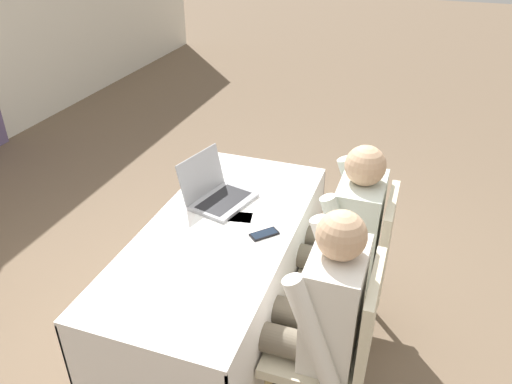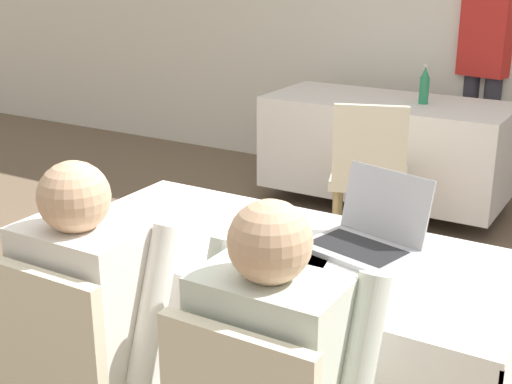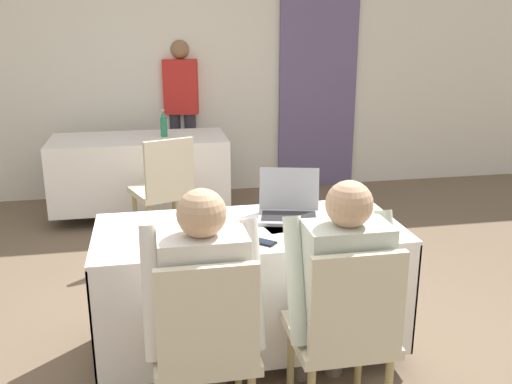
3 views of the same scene
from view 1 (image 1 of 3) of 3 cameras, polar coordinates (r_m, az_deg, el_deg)
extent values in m
plane|color=brown|center=(2.99, -3.64, -16.04)|extent=(24.00, 24.00, 0.00)
cube|color=white|center=(2.51, -4.19, -4.39)|extent=(1.60, 0.73, 0.02)
cube|color=white|center=(2.61, 3.51, -11.58)|extent=(1.60, 0.01, 0.61)
cube|color=white|center=(2.83, -10.72, -8.20)|extent=(1.60, 0.01, 0.61)
cube|color=white|center=(3.30, 1.38, -1.43)|extent=(0.01, 0.73, 0.61)
cylinder|color=#333333|center=(2.94, -3.68, -15.28)|extent=(0.06, 0.06, 0.11)
cube|color=#99999E|center=(2.70, -3.71, -1.09)|extent=(0.38, 0.32, 0.02)
cube|color=black|center=(2.69, -3.72, -0.90)|extent=(0.33, 0.24, 0.00)
cube|color=#99999E|center=(2.72, -6.29, 2.03)|extent=(0.34, 0.14, 0.23)
cube|color=black|center=(2.72, -6.29, 2.03)|extent=(0.30, 0.12, 0.20)
cube|color=black|center=(2.45, 0.94, -4.82)|extent=(0.15, 0.14, 0.01)
cube|color=#192333|center=(2.44, 0.94, -4.72)|extent=(0.13, 0.13, 0.00)
cube|color=white|center=(2.61, 0.20, -2.38)|extent=(0.26, 0.33, 0.00)
cube|color=white|center=(2.55, -3.96, -3.44)|extent=(0.27, 0.33, 0.00)
cube|color=white|center=(2.21, -4.76, -9.49)|extent=(0.24, 0.32, 0.00)
cylinder|color=tan|center=(2.66, 3.82, -17.13)|extent=(0.04, 0.04, 0.40)
cylinder|color=tan|center=(2.63, 11.63, -18.69)|extent=(0.04, 0.04, 0.40)
cube|color=beige|center=(2.36, 7.10, -17.38)|extent=(0.44, 0.44, 0.05)
cube|color=beige|center=(2.17, 12.84, -13.95)|extent=(0.40, 0.04, 0.45)
cylinder|color=tan|center=(3.10, 6.95, -9.15)|extent=(0.04, 0.04, 0.40)
cylinder|color=tan|center=(2.84, 5.29, -13.46)|extent=(0.04, 0.04, 0.40)
cylinder|color=tan|center=(3.07, 13.46, -10.34)|extent=(0.04, 0.04, 0.40)
cylinder|color=tan|center=(2.81, 12.49, -14.85)|extent=(0.04, 0.04, 0.40)
cube|color=beige|center=(2.80, 9.95, -8.47)|extent=(0.44, 0.44, 0.05)
cube|color=beige|center=(2.64, 14.69, -5.00)|extent=(0.40, 0.04, 0.45)
cylinder|color=#665B4C|center=(2.37, 4.60, -13.70)|extent=(0.13, 0.42, 0.13)
cylinder|color=#665B4C|center=(2.25, 3.35, -16.74)|extent=(0.13, 0.42, 0.13)
cylinder|color=#665B4C|center=(2.61, 0.34, -17.39)|extent=(0.10, 0.10, 0.45)
cylinder|color=#665B4C|center=(2.50, -1.08, -20.28)|extent=(0.10, 0.10, 0.45)
cube|color=silver|center=(2.15, 8.92, -12.54)|extent=(0.36, 0.22, 0.52)
cylinder|color=silver|center=(2.31, 9.00, -8.80)|extent=(0.08, 0.26, 0.54)
cylinder|color=silver|center=(2.00, 6.53, -16.08)|extent=(0.08, 0.26, 0.54)
sphere|color=tan|center=(1.93, 9.73, -4.90)|extent=(0.20, 0.20, 0.20)
cylinder|color=#665B4C|center=(2.83, 7.85, -5.47)|extent=(0.13, 0.42, 0.13)
cylinder|color=#665B4C|center=(2.69, 7.02, -7.61)|extent=(0.13, 0.42, 0.13)
cylinder|color=#665B4C|center=(3.04, 4.12, -9.27)|extent=(0.10, 0.10, 0.45)
cylinder|color=#665B4C|center=(2.91, 3.14, -11.43)|extent=(0.10, 0.10, 0.45)
cube|color=silver|center=(2.63, 11.56, -3.82)|extent=(0.36, 0.22, 0.52)
cylinder|color=silver|center=(2.81, 11.45, -1.25)|extent=(0.08, 0.26, 0.54)
cylinder|color=silver|center=(2.46, 9.87, -6.13)|extent=(0.08, 0.26, 0.54)
sphere|color=tan|center=(2.45, 12.39, 2.96)|extent=(0.20, 0.20, 0.20)
camera|label=2|loc=(3.16, 41.04, 14.88)|focal=50.00mm
camera|label=3|loc=(2.39, 71.18, 0.55)|focal=40.00mm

